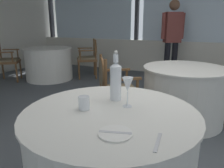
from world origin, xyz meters
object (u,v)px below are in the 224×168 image
dining_chair_1_1 (90,55)px  diner_person_0 (172,35)px  wine_glass (128,85)px  dining_chair_2_1 (113,86)px  side_plate (115,133)px  water_bottle (116,80)px  dining_chair_1_0 (4,57)px  water_tumbler (84,103)px

dining_chair_1_1 → diner_person_0: size_ratio=0.52×
wine_glass → dining_chair_2_1: 1.24m
side_plate → diner_person_0: 4.17m
water_bottle → dining_chair_1_1: water_bottle is taller
side_plate → diner_person_0: size_ratio=0.10×
wine_glass → dining_chair_1_0: size_ratio=0.22×
water_tumbler → dining_chair_1_0: (-3.53, 2.22, -0.24)m
wine_glass → dining_chair_1_1: (-2.18, 3.18, -0.35)m
side_plate → wine_glass: 0.42m
side_plate → water_tumbler: (-0.33, 0.22, 0.04)m
side_plate → dining_chair_1_0: bearing=147.7°
dining_chair_1_1 → side_plate: bearing=87.2°
wine_glass → side_plate: bearing=-78.0°
dining_chair_1_0 → dining_chair_2_1: size_ratio=1.01×
dining_chair_1_1 → dining_chair_1_0: bearing=-0.0°
wine_glass → dining_chair_1_1: wine_glass is taller
water_bottle → dining_chair_2_1: 1.10m
water_bottle → wine_glass: size_ratio=1.79×
dining_chair_2_1 → water_bottle: bearing=-99.5°
side_plate → wine_glass: bearing=102.0°
wine_glass → dining_chair_1_0: bearing=151.4°
side_plate → dining_chair_2_1: bearing=115.3°
water_tumbler → dining_chair_1_0: dining_chair_1_0 is taller
water_tumbler → dining_chair_1_0: 4.18m
wine_glass → diner_person_0: bearing=95.6°
side_plate → dining_chair_2_1: size_ratio=0.20×
water_bottle → wine_glass: water_bottle is taller
water_bottle → side_plate: bearing=-66.1°
dining_chair_1_1 → diner_person_0: diner_person_0 is taller
side_plate → dining_chair_1_1: (-2.27, 3.57, -0.20)m
dining_chair_2_1 → water_tumbler: bearing=-109.5°
dining_chair_1_0 → dining_chair_1_1: size_ratio=1.00×
wine_glass → water_tumbler: size_ratio=2.30×
dining_chair_1_0 → diner_person_0: 3.84m
water_bottle → dining_chair_1_1: (-2.05, 3.09, -0.35)m
side_plate → dining_chair_2_1: 1.58m
side_plate → water_tumbler: bearing=146.1°
dining_chair_1_0 → diner_person_0: bearing=-8.8°
water_bottle → wine_glass: (0.13, -0.09, 0.00)m
water_tumbler → dining_chair_1_0: size_ratio=0.10×
dining_chair_1_0 → diner_person_0: size_ratio=0.52×
water_tumbler → diner_person_0: 3.92m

